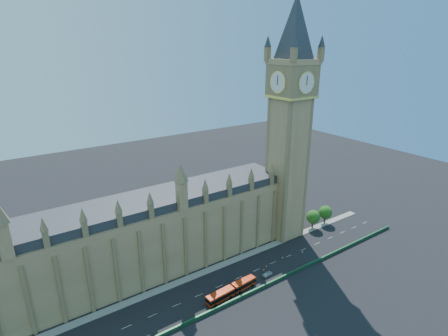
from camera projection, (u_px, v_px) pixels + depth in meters
ground at (229, 282)px, 119.41m from camera, size 400.00×400.00×0.00m
palace_westminster at (132, 240)px, 118.76m from camera, size 120.00×20.00×28.00m
elizabeth_tower at (291, 107)px, 132.48m from camera, size 20.59×20.59×105.00m
bridge_parapet at (245, 295)px, 112.19m from camera, size 160.00×0.60×1.20m
kerb_north at (214, 268)px, 126.81m from camera, size 160.00×3.00×0.16m
tree_east_near at (313, 216)px, 153.12m from camera, size 6.00×6.00×8.50m
tree_east_far at (326, 212)px, 157.36m from camera, size 6.00×6.00×8.50m
red_bus at (232, 290)px, 112.76m from camera, size 18.98×4.14×3.20m
car_grey at (232, 289)px, 114.71m from camera, size 4.86×2.39×1.59m
car_silver at (242, 286)px, 116.47m from camera, size 4.49×2.06×1.43m
car_white at (267, 274)px, 122.61m from camera, size 4.48×2.21×1.25m
cone_a at (264, 270)px, 125.40m from camera, size 0.39×0.39×0.62m
cone_b at (266, 266)px, 127.51m from camera, size 0.48×0.48×0.65m
cone_c at (283, 258)px, 132.43m from camera, size 0.48×0.48×0.73m
cone_d at (303, 252)px, 136.14m from camera, size 0.63×0.63×0.75m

